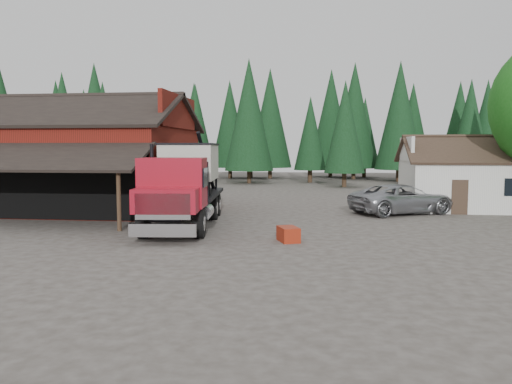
# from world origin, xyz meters

# --- Properties ---
(ground) EXTENTS (120.00, 120.00, 0.00)m
(ground) POSITION_xyz_m (0.00, 0.00, 0.00)
(ground) COLOR #403A32
(ground) RESTS_ON ground
(red_barn) EXTENTS (12.80, 13.63, 7.18)m
(red_barn) POSITION_xyz_m (-11.00, 9.90, 2.69)
(red_barn) COLOR maroon
(red_barn) RESTS_ON ground
(farmhouse) EXTENTS (8.60, 6.42, 4.65)m
(farmhouse) POSITION_xyz_m (13.00, 13.00, 1.67)
(farmhouse) COLOR silver
(farmhouse) RESTS_ON ground
(conifer_backdrop) EXTENTS (76.00, 16.00, 16.00)m
(conifer_backdrop) POSITION_xyz_m (0.00, 42.00, 0.00)
(conifer_backdrop) COLOR black
(conifer_backdrop) RESTS_ON ground
(near_pine_a) EXTENTS (4.40, 4.40, 11.40)m
(near_pine_a) POSITION_xyz_m (-22.00, 28.00, 6.39)
(near_pine_a) COLOR #382619
(near_pine_a) RESTS_ON ground
(near_pine_b) EXTENTS (3.96, 3.96, 10.40)m
(near_pine_b) POSITION_xyz_m (6.00, 30.00, 5.89)
(near_pine_b) COLOR #382619
(near_pine_b) RESTS_ON ground
(near_pine_d) EXTENTS (5.28, 5.28, 13.40)m
(near_pine_d) POSITION_xyz_m (-4.00, 34.00, 7.39)
(near_pine_d) COLOR #382619
(near_pine_d) RESTS_ON ground
(feed_truck) EXTENTS (3.85, 10.62, 4.69)m
(feed_truck) POSITION_xyz_m (-3.03, 4.03, 2.19)
(feed_truck) COLOR black
(feed_truck) RESTS_ON ground
(silver_car) EXTENTS (6.78, 5.36, 1.71)m
(silver_car) POSITION_xyz_m (8.32, 10.00, 0.86)
(silver_car) COLOR #9D9FA4
(silver_car) RESTS_ON ground
(equip_box) EXTENTS (1.05, 1.28, 0.60)m
(equip_box) POSITION_xyz_m (2.26, 0.45, 0.30)
(equip_box) COLOR maroon
(equip_box) RESTS_ON ground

